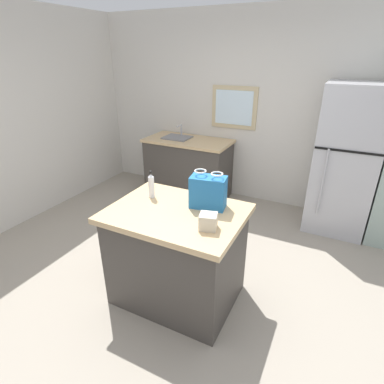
{
  "coord_description": "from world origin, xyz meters",
  "views": [
    {
      "loc": [
        1.07,
        -2.06,
        2.1
      ],
      "look_at": [
        -0.06,
        0.19,
        0.95
      ],
      "focal_mm": 28.7,
      "sensor_mm": 36.0,
      "label": 1
    }
  ],
  "objects_px": {
    "shopping_bag": "(208,192)",
    "small_box": "(208,221)",
    "refrigerator": "(345,161)",
    "kitchen_island": "(177,255)",
    "bottle": "(151,186)"
  },
  "relations": [
    {
      "from": "refrigerator",
      "to": "small_box",
      "type": "distance_m",
      "value": 2.34
    },
    {
      "from": "kitchen_island",
      "to": "refrigerator",
      "type": "distance_m",
      "value": 2.41
    },
    {
      "from": "refrigerator",
      "to": "small_box",
      "type": "height_order",
      "value": "refrigerator"
    },
    {
      "from": "refrigerator",
      "to": "shopping_bag",
      "type": "height_order",
      "value": "refrigerator"
    },
    {
      "from": "refrigerator",
      "to": "bottle",
      "type": "bearing_deg",
      "value": -128.97
    },
    {
      "from": "refrigerator",
      "to": "shopping_bag",
      "type": "relative_size",
      "value": 5.64
    },
    {
      "from": "refrigerator",
      "to": "shopping_bag",
      "type": "bearing_deg",
      "value": -118.46
    },
    {
      "from": "small_box",
      "to": "bottle",
      "type": "distance_m",
      "value": 0.73
    },
    {
      "from": "kitchen_island",
      "to": "shopping_bag",
      "type": "relative_size",
      "value": 3.52
    },
    {
      "from": "kitchen_island",
      "to": "bottle",
      "type": "xyz_separation_m",
      "value": [
        -0.33,
        0.14,
        0.56
      ]
    },
    {
      "from": "refrigerator",
      "to": "bottle",
      "type": "xyz_separation_m",
      "value": [
        -1.54,
        -1.9,
        0.11
      ]
    },
    {
      "from": "kitchen_island",
      "to": "bottle",
      "type": "distance_m",
      "value": 0.66
    },
    {
      "from": "kitchen_island",
      "to": "small_box",
      "type": "distance_m",
      "value": 0.63
    },
    {
      "from": "shopping_bag",
      "to": "small_box",
      "type": "bearing_deg",
      "value": -65.8
    },
    {
      "from": "shopping_bag",
      "to": "kitchen_island",
      "type": "bearing_deg",
      "value": -138.06
    }
  ]
}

